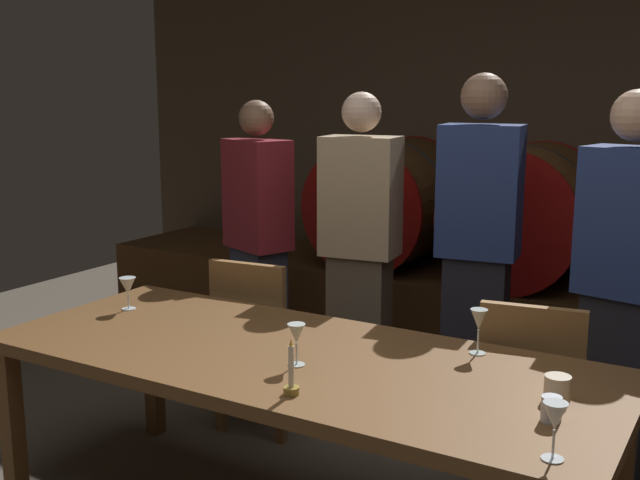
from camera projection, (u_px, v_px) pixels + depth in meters
name	position (u px, v px, depth m)	size (l,w,h in m)	color
back_wall	(555.00, 140.00, 4.98)	(6.57, 0.24, 2.72)	brown
barrel_shelf	(523.00, 324.00, 4.73)	(5.92, 0.90, 0.54)	brown
wine_barrel_left	(388.00, 203.00, 5.05)	(0.83, 0.84, 0.83)	#513319
wine_barrel_center	(525.00, 214.00, 4.61)	(0.83, 0.84, 0.83)	brown
dining_table	(296.00, 370.00, 2.83)	(2.34, 0.94, 0.74)	brown
chair_left	(259.00, 336.00, 3.81)	(0.44, 0.44, 0.88)	olive
chair_right	(532.00, 393.00, 3.09)	(0.46, 0.46, 0.88)	olive
guest_far_left	(258.00, 243.00, 4.36)	(0.44, 0.37, 1.63)	#33384C
guest_center_left	(360.00, 253.00, 3.96)	(0.41, 0.29, 1.67)	brown
guest_center_right	(478.00, 252.00, 3.74)	(0.41, 0.29, 1.76)	black
guest_far_right	(624.00, 285.00, 3.28)	(0.42, 0.31, 1.69)	black
candle_center	(290.00, 380.00, 2.43)	(0.05, 0.05, 0.18)	olive
wine_glass_far_left	(128.00, 287.00, 3.37)	(0.07, 0.07, 0.14)	white
wine_glass_center_left	(296.00, 335.00, 2.68)	(0.06, 0.06, 0.15)	silver
wine_glass_center_right	(479.00, 321.00, 2.80)	(0.06, 0.06, 0.17)	silver
wine_glass_far_right	(555.00, 418.00, 2.00)	(0.07, 0.07, 0.16)	white
cup_left	(557.00, 388.00, 2.40)	(0.08, 0.08, 0.08)	beige
cup_right	(551.00, 409.00, 2.24)	(0.06, 0.06, 0.08)	silver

